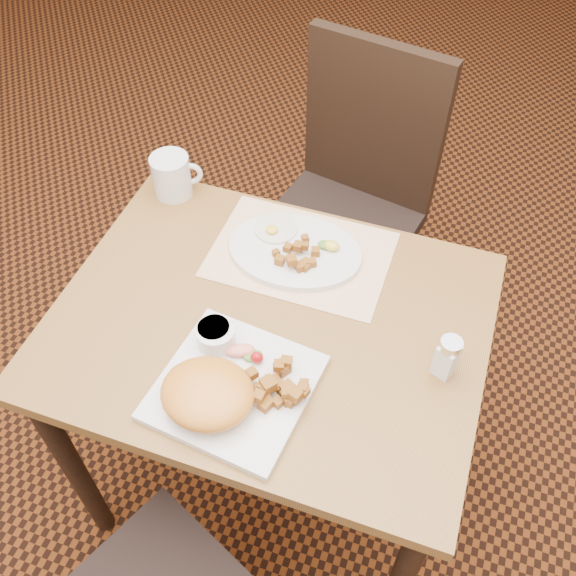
# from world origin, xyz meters

# --- Properties ---
(ground) EXTENTS (8.00, 8.00, 0.00)m
(ground) POSITION_xyz_m (0.00, 0.00, 0.00)
(ground) COLOR black
(ground) RESTS_ON ground
(table) EXTENTS (0.90, 0.70, 0.75)m
(table) POSITION_xyz_m (0.00, 0.00, 0.64)
(table) COLOR olive
(table) RESTS_ON ground
(chair_far) EXTENTS (0.49, 0.50, 0.97)m
(chair_far) POSITION_xyz_m (0.01, 0.67, 0.54)
(chair_far) COLOR black
(chair_far) RESTS_ON ground
(placemat) EXTENTS (0.40, 0.28, 0.00)m
(placemat) POSITION_xyz_m (0.00, 0.20, 0.75)
(placemat) COLOR white
(placemat) RESTS_ON table
(plate_square) EXTENTS (0.31, 0.31, 0.02)m
(plate_square) POSITION_xyz_m (-0.00, -0.18, 0.76)
(plate_square) COLOR silver
(plate_square) RESTS_ON table
(plate_oval) EXTENTS (0.32, 0.25, 0.02)m
(plate_oval) POSITION_xyz_m (-0.01, 0.19, 0.76)
(plate_oval) COLOR silver
(plate_oval) RESTS_ON placemat
(hollandaise_mound) EXTENTS (0.18, 0.16, 0.07)m
(hollandaise_mound) POSITION_xyz_m (-0.03, -0.23, 0.80)
(hollandaise_mound) COLOR orange
(hollandaise_mound) RESTS_ON plate_square
(ramekin) EXTENTS (0.08, 0.08, 0.04)m
(ramekin) POSITION_xyz_m (-0.07, -0.10, 0.79)
(ramekin) COLOR silver
(ramekin) RESTS_ON plate_square
(garnish_sq) EXTENTS (0.09, 0.05, 0.03)m
(garnish_sq) POSITION_xyz_m (-0.00, -0.11, 0.78)
(garnish_sq) COLOR #387223
(garnish_sq) RESTS_ON plate_square
(fried_egg) EXTENTS (0.10, 0.10, 0.02)m
(fried_egg) POSITION_xyz_m (-0.07, 0.24, 0.77)
(fried_egg) COLOR white
(fried_egg) RESTS_ON plate_oval
(garnish_ov) EXTENTS (0.05, 0.03, 0.02)m
(garnish_ov) POSITION_xyz_m (0.06, 0.22, 0.78)
(garnish_ov) COLOR #387223
(garnish_ov) RESTS_ON plate_oval
(salt_shaker) EXTENTS (0.06, 0.06, 0.10)m
(salt_shaker) POSITION_xyz_m (0.37, -0.01, 0.80)
(salt_shaker) COLOR white
(salt_shaker) RESTS_ON table
(coffee_mug) EXTENTS (0.12, 0.09, 0.11)m
(coffee_mug) POSITION_xyz_m (-0.36, 0.30, 0.80)
(coffee_mug) COLOR silver
(coffee_mug) RESTS_ON table
(home_fries_sq) EXTENTS (0.13, 0.12, 0.04)m
(home_fries_sq) POSITION_xyz_m (0.09, -0.17, 0.78)
(home_fries_sq) COLOR #9D5C19
(home_fries_sq) RESTS_ON plate_square
(home_fries_ov) EXTENTS (0.11, 0.11, 0.03)m
(home_fries_ov) POSITION_xyz_m (0.01, 0.17, 0.78)
(home_fries_ov) COLOR #9D5C19
(home_fries_ov) RESTS_ON plate_oval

